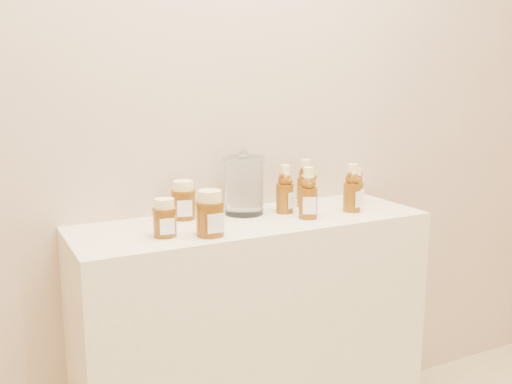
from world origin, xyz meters
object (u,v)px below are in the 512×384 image
bear_bottle_back_left (285,186)px  honey_jar_left (165,218)px  display_table (253,344)px  bear_bottle_front_left (308,190)px  glass_canister (244,183)px

bear_bottle_back_left → honey_jar_left: 0.48m
display_table → honey_jar_left: honey_jar_left is taller
bear_bottle_front_left → glass_canister: bearing=160.9°
display_table → bear_bottle_front_left: (0.18, -0.07, 0.55)m
honey_jar_left → glass_canister: glass_canister is taller
honey_jar_left → glass_canister: size_ratio=0.52×
bear_bottle_back_left → honey_jar_left: (-0.47, -0.10, -0.04)m
bear_bottle_back_left → bear_bottle_front_left: size_ratio=0.97×
bear_bottle_back_left → honey_jar_left: bear_bottle_back_left is taller
bear_bottle_back_left → glass_canister: bearing=135.5°
display_table → bear_bottle_front_left: 0.58m
display_table → glass_canister: (0.01, 0.09, 0.56)m
bear_bottle_front_left → honey_jar_left: bear_bottle_front_left is taller
honey_jar_left → display_table: bearing=18.2°
display_table → bear_bottle_back_left: 0.57m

